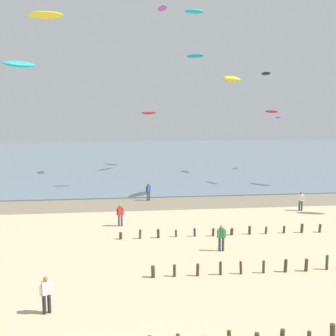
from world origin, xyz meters
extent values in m
cube|color=#84755B|center=(0.00, 27.07, 0.00)|extent=(120.00, 5.20, 0.01)
cube|color=slate|center=(0.00, 64.67, 0.05)|extent=(160.00, 70.00, 0.10)
cylinder|color=#443928|center=(6.79, 3.02, 0.34)|extent=(0.24, 0.23, 0.70)
cylinder|color=#423A2A|center=(0.33, 9.92, 0.32)|extent=(0.22, 0.21, 0.65)
cylinder|color=#433329|center=(1.48, 9.92, 0.33)|extent=(0.16, 0.18, 0.66)
cylinder|color=#4D2F27|center=(2.74, 9.85, 0.34)|extent=(0.17, 0.17, 0.68)
cylinder|color=#423224|center=(3.99, 9.86, 0.37)|extent=(0.17, 0.17, 0.75)
cylinder|color=#4E3127|center=(5.12, 9.84, 0.35)|extent=(0.17, 0.16, 0.72)
cylinder|color=#443A29|center=(6.40, 9.83, 0.36)|extent=(0.15, 0.15, 0.71)
cylinder|color=#3D3325|center=(7.66, 9.83, 0.35)|extent=(0.20, 0.19, 0.72)
cylinder|color=#423D25|center=(8.85, 9.81, 0.35)|extent=(0.19, 0.21, 0.71)
cylinder|color=#483C2B|center=(10.09, 9.89, 0.42)|extent=(0.16, 0.16, 0.84)
cylinder|color=#4A2F25|center=(-1.38, 16.71, 0.24)|extent=(0.21, 0.21, 0.48)
cylinder|color=#4C3C24|center=(-0.04, 16.67, 0.32)|extent=(0.18, 0.18, 0.65)
cylinder|color=#3D3D2C|center=(1.23, 16.70, 0.30)|extent=(0.22, 0.21, 0.62)
cylinder|color=#473926|center=(2.49, 16.79, 0.25)|extent=(0.16, 0.16, 0.51)
cylinder|color=#482F2C|center=(3.81, 16.77, 0.28)|extent=(0.18, 0.17, 0.58)
cylinder|color=#403629|center=(5.12, 16.65, 0.29)|extent=(0.17, 0.19, 0.58)
cylinder|color=#413D23|center=(6.50, 16.77, 0.24)|extent=(0.24, 0.23, 0.50)
cylinder|color=#45332A|center=(7.81, 16.80, 0.30)|extent=(0.21, 0.22, 0.60)
cylinder|color=#44362B|center=(9.02, 16.76, 0.26)|extent=(0.17, 0.17, 0.52)
cylinder|color=#3E3423|center=(10.38, 16.79, 0.26)|extent=(0.16, 0.18, 0.52)
cylinder|color=#403A29|center=(11.70, 16.72, 0.33)|extent=(0.22, 0.20, 0.67)
cylinder|color=#4C3A23|center=(13.04, 16.66, 0.30)|extent=(0.21, 0.20, 0.62)
cylinder|color=#4C4C56|center=(-1.28, 19.97, 0.44)|extent=(0.16, 0.16, 0.88)
cylinder|color=#4C4C56|center=(-1.50, 19.92, 0.44)|extent=(0.16, 0.16, 0.88)
cube|color=red|center=(-1.39, 19.95, 1.18)|extent=(0.40, 0.30, 0.60)
sphere|color=#9E7051|center=(-1.39, 19.95, 1.60)|extent=(0.22, 0.22, 0.22)
cylinder|color=red|center=(-1.16, 20.01, 1.13)|extent=(0.09, 0.09, 0.52)
cylinder|color=red|center=(-1.62, 19.89, 1.13)|extent=(0.09, 0.09, 0.52)
cylinder|color=#232328|center=(-4.55, 6.58, 0.44)|extent=(0.16, 0.16, 0.88)
cylinder|color=#232328|center=(-4.75, 6.49, 0.44)|extent=(0.16, 0.16, 0.88)
cube|color=white|center=(-4.65, 6.54, 1.18)|extent=(0.42, 0.35, 0.60)
sphere|color=#9E7051|center=(-4.65, 6.54, 1.60)|extent=(0.22, 0.22, 0.22)
cylinder|color=white|center=(-4.43, 6.64, 1.13)|extent=(0.09, 0.09, 0.52)
cylinder|color=white|center=(-4.86, 6.44, 1.13)|extent=(0.09, 0.09, 0.52)
cylinder|color=#4C4C56|center=(1.25, 28.47, 0.44)|extent=(0.16, 0.16, 0.88)
cylinder|color=#4C4C56|center=(1.44, 28.59, 0.44)|extent=(0.16, 0.16, 0.88)
cube|color=#2D4CA5|center=(1.35, 28.53, 1.18)|extent=(0.42, 0.38, 0.60)
sphere|color=brown|center=(1.35, 28.53, 1.60)|extent=(0.22, 0.22, 0.22)
cylinder|color=#2D4CA5|center=(1.14, 28.40, 1.13)|extent=(0.09, 0.09, 0.52)
cylinder|color=#2D4CA5|center=(1.55, 28.65, 1.13)|extent=(0.09, 0.09, 0.52)
cylinder|color=#4C4C56|center=(14.31, 23.09, 0.44)|extent=(0.16, 0.16, 0.88)
cylinder|color=#4C4C56|center=(14.45, 22.92, 0.44)|extent=(0.16, 0.16, 0.88)
cube|color=white|center=(14.38, 23.00, 1.18)|extent=(0.40, 0.42, 0.60)
sphere|color=brown|center=(14.38, 23.00, 1.60)|extent=(0.22, 0.22, 0.22)
cylinder|color=white|center=(14.23, 23.19, 1.13)|extent=(0.09, 0.09, 0.52)
cylinder|color=white|center=(14.54, 22.82, 1.13)|extent=(0.09, 0.09, 0.52)
cylinder|color=#383842|center=(5.05, 13.56, 0.44)|extent=(0.16, 0.16, 0.88)
cylinder|color=#383842|center=(4.84, 13.61, 0.44)|extent=(0.16, 0.16, 0.88)
cube|color=#338C4C|center=(4.95, 13.58, 1.18)|extent=(0.40, 0.29, 0.60)
sphere|color=tan|center=(4.95, 13.58, 1.60)|extent=(0.22, 0.22, 0.22)
cylinder|color=#338C4C|center=(5.18, 13.53, 1.13)|extent=(0.09, 0.09, 0.52)
cylinder|color=#338C4C|center=(4.71, 13.63, 1.13)|extent=(0.09, 0.09, 0.52)
ellipsoid|color=red|center=(15.99, 35.30, 8.53)|extent=(1.45, 2.03, 0.43)
ellipsoid|color=purple|center=(21.24, 46.61, 7.62)|extent=(1.69, 1.90, 0.36)
ellipsoid|color=#19B2B7|center=(-10.58, 30.07, 13.02)|extent=(3.25, 2.88, 0.84)
ellipsoid|color=red|center=(2.82, 47.90, 8.28)|extent=(2.87, 2.96, 0.70)
ellipsoid|color=#19B2B7|center=(10.00, 51.62, 16.57)|extent=(2.83, 2.88, 0.69)
ellipsoid|color=yellow|center=(9.60, 29.17, 11.73)|extent=(3.09, 3.49, 0.60)
ellipsoid|color=#E54C99|center=(4.31, 43.68, 21.44)|extent=(1.39, 3.10, 0.53)
ellipsoid|color=yellow|center=(-7.06, 24.50, 16.34)|extent=(2.88, 1.13, 0.72)
ellipsoid|color=black|center=(18.02, 43.39, 13.44)|extent=(1.05, 2.37, 0.56)
ellipsoid|color=#19B2B7|center=(6.60, 33.55, 18.91)|extent=(2.09, 0.85, 0.51)
camera|label=1|loc=(-1.31, -11.31, 9.02)|focal=44.71mm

